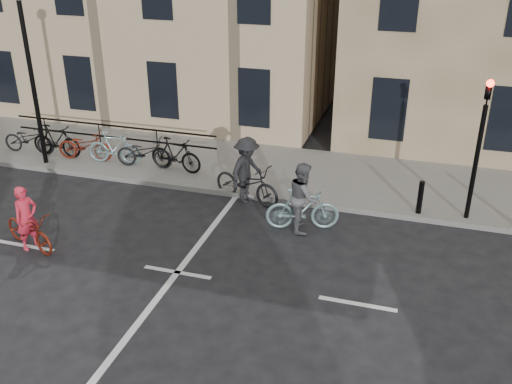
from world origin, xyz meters
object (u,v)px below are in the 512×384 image
(cyclist_pink, at_px, (28,227))
(traffic_light, at_px, (481,133))
(cyclist_dark, at_px, (247,177))
(lamp_post, at_px, (28,57))
(cyclist_grey, at_px, (303,203))

(cyclist_pink, bearing_deg, traffic_light, -45.64)
(traffic_light, xyz_separation_m, cyclist_pink, (-10.00, -4.34, -1.91))
(traffic_light, relative_size, cyclist_pink, 2.08)
(traffic_light, bearing_deg, cyclist_dark, -175.67)
(traffic_light, relative_size, lamp_post, 0.74)
(cyclist_pink, bearing_deg, cyclist_grey, -44.18)
(cyclist_grey, relative_size, cyclist_dark, 0.86)
(lamp_post, relative_size, cyclist_pink, 2.82)
(cyclist_pink, bearing_deg, lamp_post, 52.50)
(lamp_post, xyz_separation_m, cyclist_dark, (6.88, -0.50, -2.75))
(lamp_post, height_order, cyclist_dark, lamp_post)
(cyclist_grey, distance_m, cyclist_dark, 2.13)
(cyclist_grey, xyz_separation_m, cyclist_dark, (-1.82, 1.11, 0.01))
(cyclist_pink, distance_m, cyclist_grey, 6.62)
(traffic_light, distance_m, cyclist_pink, 11.06)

